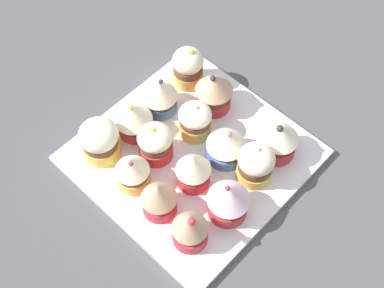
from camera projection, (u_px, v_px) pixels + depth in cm
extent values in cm
cube|color=#4C4C51|center=(192.00, 162.00, 86.99)|extent=(180.00, 180.00, 3.00)
cube|color=silver|center=(192.00, 156.00, 85.21)|extent=(32.64, 32.64, 1.20)
cylinder|color=#D1333D|center=(190.00, 235.00, 76.07)|extent=(5.24, 5.24, 2.38)
cylinder|color=brown|center=(190.00, 230.00, 74.51)|extent=(4.66, 4.66, 1.31)
cone|color=tan|center=(190.00, 223.00, 72.36)|extent=(5.28, 5.28, 3.77)
sphere|color=red|center=(192.00, 222.00, 70.58)|extent=(1.11, 1.11, 1.11)
cylinder|color=#D1333D|center=(228.00, 207.00, 78.33)|extent=(5.99, 5.99, 2.49)
cylinder|color=brown|center=(228.00, 201.00, 76.64)|extent=(5.53, 5.53, 1.49)
cone|color=silver|center=(229.00, 194.00, 74.62)|extent=(6.40, 6.40, 3.28)
sphere|color=red|center=(228.00, 188.00, 73.41)|extent=(0.80, 0.80, 0.80)
cylinder|color=#EFC651|center=(254.00, 171.00, 81.72)|extent=(5.60, 5.60, 2.24)
cylinder|color=brown|center=(255.00, 165.00, 80.15)|extent=(5.25, 5.25, 1.46)
ellipsoid|color=#F4EDC6|center=(257.00, 159.00, 78.51)|extent=(5.75, 5.75, 4.04)
sphere|color=pink|center=(259.00, 150.00, 77.09)|extent=(0.75, 0.75, 0.75)
cylinder|color=#D1333D|center=(277.00, 147.00, 83.77)|extent=(5.77, 5.77, 2.70)
cylinder|color=brown|center=(279.00, 141.00, 82.07)|extent=(5.15, 5.15, 1.31)
cone|color=#F4EDC6|center=(281.00, 133.00, 80.31)|extent=(6.05, 6.05, 2.84)
sphere|color=#333338|center=(280.00, 129.00, 79.27)|extent=(1.10, 1.10, 1.10)
cylinder|color=#D1333D|center=(160.00, 205.00, 78.51)|extent=(5.25, 5.25, 2.55)
cylinder|color=brown|center=(159.00, 200.00, 77.00)|extent=(4.82, 4.82, 1.01)
cone|color=tan|center=(158.00, 192.00, 75.06)|extent=(5.46, 5.46, 3.56)
cylinder|color=#D1333D|center=(193.00, 177.00, 81.04)|extent=(5.27, 5.27, 2.54)
cylinder|color=brown|center=(193.00, 171.00, 79.54)|extent=(5.03, 5.03, 1.01)
cone|color=#F4EDC6|center=(193.00, 163.00, 77.54)|extent=(5.45, 5.45, 3.70)
cylinder|color=#477AC6|center=(225.00, 152.00, 83.61)|extent=(6.11, 6.11, 2.24)
cylinder|color=brown|center=(226.00, 146.00, 82.21)|extent=(5.42, 5.42, 1.06)
cone|color=#F4EDC6|center=(226.00, 140.00, 80.57)|extent=(6.22, 6.22, 2.82)
sphere|color=pink|center=(229.00, 134.00, 79.61)|extent=(0.92, 0.92, 0.92)
cylinder|color=#EFC651|center=(134.00, 178.00, 80.94)|extent=(5.23, 5.23, 2.53)
cylinder|color=brown|center=(133.00, 172.00, 79.35)|extent=(4.86, 4.86, 1.20)
cone|color=#F4EDC6|center=(131.00, 165.00, 77.54)|extent=(5.34, 5.34, 3.06)
sphere|color=red|center=(131.00, 164.00, 76.05)|extent=(0.76, 0.76, 0.76)
cylinder|color=#D1333D|center=(156.00, 150.00, 83.61)|extent=(5.45, 5.45, 2.58)
cylinder|color=brown|center=(155.00, 143.00, 81.95)|extent=(5.07, 5.07, 1.33)
ellipsoid|color=#F4EDC6|center=(155.00, 137.00, 80.54)|extent=(5.54, 5.54, 3.35)
sphere|color=#EAD64C|center=(153.00, 131.00, 79.38)|extent=(1.05, 1.05, 1.05)
cylinder|color=#EFC651|center=(195.00, 127.00, 85.83)|extent=(5.28, 5.28, 2.77)
cylinder|color=brown|center=(195.00, 120.00, 84.21)|extent=(5.05, 5.05, 1.06)
ellipsoid|color=#F4EDC6|center=(195.00, 115.00, 82.97)|extent=(5.36, 5.36, 3.10)
sphere|color=#4CB266|center=(198.00, 108.00, 81.84)|extent=(0.63, 0.63, 0.63)
cylinder|color=#D1333D|center=(213.00, 101.00, 88.73)|extent=(5.85, 5.85, 2.62)
cylinder|color=brown|center=(214.00, 93.00, 86.95)|extent=(5.61, 5.61, 1.59)
cone|color=tan|center=(214.00, 83.00, 84.81)|extent=(6.29, 6.29, 3.44)
sphere|color=#333338|center=(213.00, 78.00, 83.37)|extent=(0.98, 0.98, 0.98)
cylinder|color=#EFC651|center=(102.00, 148.00, 83.74)|extent=(6.06, 6.06, 2.66)
cylinder|color=brown|center=(100.00, 141.00, 82.09)|extent=(5.64, 5.64, 1.25)
ellipsoid|color=#F4EDC6|center=(98.00, 135.00, 80.50)|extent=(6.33, 6.33, 4.15)
cylinder|color=#D1333D|center=(135.00, 127.00, 86.11)|extent=(5.57, 5.57, 2.26)
cylinder|color=brown|center=(134.00, 121.00, 84.69)|extent=(5.13, 5.13, 1.10)
cone|color=#F4EDC6|center=(132.00, 113.00, 82.81)|extent=(6.23, 6.23, 3.33)
sphere|color=#EAD64C|center=(131.00, 108.00, 81.48)|extent=(0.87, 0.87, 0.87)
cylinder|color=#477AC6|center=(160.00, 104.00, 88.63)|extent=(5.72, 5.72, 2.26)
cylinder|color=brown|center=(160.00, 98.00, 87.21)|extent=(5.31, 5.31, 1.07)
cone|color=#F4EDC6|center=(159.00, 89.00, 85.28)|extent=(6.08, 6.08, 3.48)
sphere|color=#333338|center=(161.00, 81.00, 84.05)|extent=(0.75, 0.75, 0.75)
cylinder|color=#EFC651|center=(188.00, 76.00, 91.59)|extent=(5.26, 5.26, 2.60)
cylinder|color=brown|center=(188.00, 68.00, 89.86)|extent=(5.05, 5.05, 1.46)
ellipsoid|color=#F4EDC6|center=(188.00, 61.00, 88.18)|extent=(5.33, 5.33, 4.18)
sphere|color=#EAD64C|center=(191.00, 53.00, 86.59)|extent=(1.20, 1.20, 1.20)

